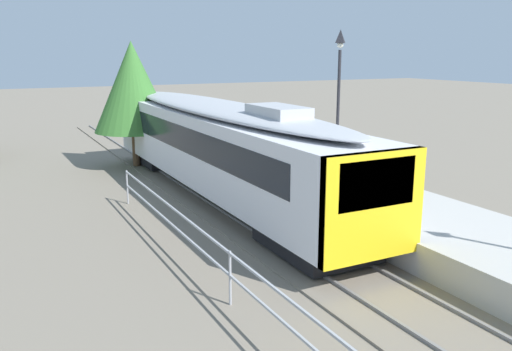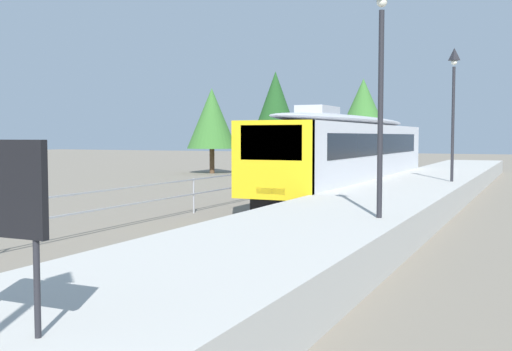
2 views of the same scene
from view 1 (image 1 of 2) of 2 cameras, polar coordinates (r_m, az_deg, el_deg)
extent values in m
plane|color=slate|center=(12.91, -3.40, -11.63)|extent=(160.00, 160.00, 0.00)
cube|color=slate|center=(14.27, 7.82, -9.14)|extent=(3.20, 60.00, 0.06)
cube|color=slate|center=(13.87, 5.35, -9.43)|extent=(0.08, 60.00, 0.08)
cube|color=slate|center=(14.64, 10.16, -8.34)|extent=(0.08, 60.00, 0.08)
cube|color=silver|center=(19.94, -4.12, 3.11)|extent=(2.80, 18.13, 2.55)
cube|color=yellow|center=(12.40, 12.48, -3.29)|extent=(2.80, 0.24, 2.55)
cube|color=black|center=(12.20, 12.84, -0.85)|extent=(2.13, 0.08, 1.12)
cube|color=black|center=(19.87, -4.14, 4.27)|extent=(2.82, 15.23, 0.92)
ellipsoid|color=#B2B5BA|center=(19.74, -4.19, 7.28)|extent=(2.69, 17.41, 0.44)
cube|color=#B2B5BA|center=(15.66, 2.38, 6.84)|extent=(1.10, 2.20, 0.36)
cube|color=#EAE5C6|center=(12.66, 12.46, -7.69)|extent=(1.00, 0.10, 0.20)
cube|color=black|center=(14.62, 6.41, -6.92)|extent=(2.24, 3.20, 0.55)
cube|color=black|center=(26.38, -9.79, 1.97)|extent=(2.24, 3.20, 0.55)
cube|color=#B7B5AD|center=(16.12, 17.43, -5.42)|extent=(3.90, 60.00, 0.90)
cylinder|color=#232328|center=(20.97, 8.79, 6.89)|extent=(0.12, 0.12, 4.60)
pyramid|color=#232328|center=(20.87, 9.06, 14.55)|extent=(0.34, 0.34, 0.50)
sphere|color=silver|center=(20.86, 9.03, 13.68)|extent=(0.24, 0.24, 0.24)
cylinder|color=#9EA0A5|center=(11.71, -2.79, -10.95)|extent=(0.06, 0.06, 1.25)
cylinder|color=#9EA0A5|center=(19.85, -13.64, -1.23)|extent=(0.06, 0.06, 1.25)
cylinder|color=brown|center=(26.23, -12.74, 2.79)|extent=(0.36, 0.36, 1.74)
cone|color=#38702D|center=(25.88, -13.08, 9.28)|extent=(3.74, 3.74, 4.20)
camera|label=2|loc=(18.24, 91.28, -8.85)|focal=43.57mm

